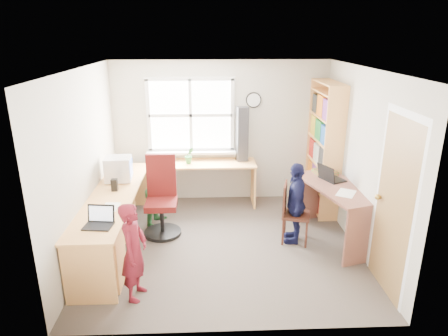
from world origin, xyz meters
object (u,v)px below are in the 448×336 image
cd_tower (242,134)px  potted_plant (189,155)px  right_desk (336,201)px  swivel_chair (162,201)px  crt_monitor (118,169)px  person_navy (296,203)px  person_green (159,189)px  l_desk (124,227)px  wooden_chair (292,211)px  bookshelf (324,151)px  person_red (134,252)px  laptop_left (99,221)px  laptop_right (330,176)px

cd_tower → potted_plant: bearing=178.3°
right_desk → swivel_chair: size_ratio=1.32×
crt_monitor → person_navy: (2.51, -0.52, -0.35)m
swivel_chair → cd_tower: size_ratio=1.27×
crt_monitor → person_green: crt_monitor is taller
l_desk → crt_monitor: bearing=103.4°
wooden_chair → person_navy: (0.05, -0.00, 0.12)m
bookshelf → l_desk: bearing=-153.6°
person_red → person_green: (0.06, 1.85, -0.01)m
cd_tower → person_green: (-1.33, -0.76, -0.66)m
wooden_chair → person_red: bearing=-133.5°
right_desk → person_navy: person_navy is taller
wooden_chair → potted_plant: potted_plant is taller
potted_plant → laptop_left: bearing=-112.8°
person_green → person_navy: 2.07m
right_desk → laptop_right: bearing=85.4°
right_desk → swivel_chair: swivel_chair is taller
wooden_chair → laptop_right: laptop_right is taller
bookshelf → laptop_right: (-0.13, -0.84, -0.14)m
person_green → person_navy: person_navy is taller
laptop_right → person_navy: person_navy is taller
l_desk → potted_plant: size_ratio=10.52×
swivel_chair → laptop_left: 1.39m
laptop_right → l_desk: bearing=78.4°
bookshelf → potted_plant: size_ratio=7.49×
right_desk → laptop_right: (-0.05, 0.22, 0.28)m
potted_plant → person_red: person_red is taller
right_desk → bookshelf: size_ratio=0.73×
potted_plant → person_red: size_ratio=0.25×
bookshelf → person_green: size_ratio=1.91×
laptop_right → person_green: size_ratio=0.39×
crt_monitor → person_green: (0.55, 0.14, -0.38)m
wooden_chair → person_green: 2.02m
laptop_left → l_desk: bearing=81.2°
wooden_chair → potted_plant: bearing=153.8°
right_desk → crt_monitor: size_ratio=3.96×
l_desk → laptop_left: (-0.14, -0.52, 0.34)m
person_red → person_navy: size_ratio=0.97×
wooden_chair → laptop_left: size_ratio=2.53×
l_desk → crt_monitor: size_ratio=7.62×
l_desk → potted_plant: potted_plant is taller
l_desk → bookshelf: bookshelf is taller
right_desk → wooden_chair: bearing=166.7°
crt_monitor → cd_tower: cd_tower is taller
person_green → right_desk: bearing=-84.6°
right_desk → bookshelf: bearing=69.0°
bookshelf → person_red: bookshelf is taller
wooden_chair → crt_monitor: (-2.46, 0.52, 0.47)m
right_desk → person_red: bearing=-171.0°
potted_plant → person_navy: size_ratio=0.24×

